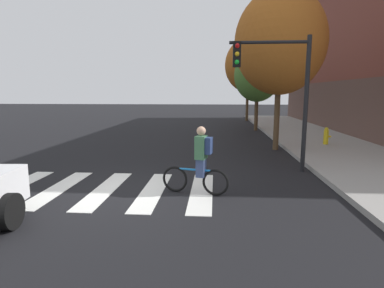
{
  "coord_description": "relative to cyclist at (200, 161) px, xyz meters",
  "views": [
    {
      "loc": [
        2.42,
        -7.66,
        2.49
      ],
      "look_at": [
        1.85,
        0.19,
        1.2
      ],
      "focal_mm": 29.37,
      "sensor_mm": 36.0,
      "label": 1
    }
  ],
  "objects": [
    {
      "name": "traffic_light_near",
      "position": [
        2.34,
        2.53,
        2.02
      ],
      "size": [
        2.47,
        0.28,
        4.2
      ],
      "color": "black",
      "rests_on": "ground"
    },
    {
      "name": "ground_plane",
      "position": [
        -2.06,
        0.18,
        -0.84
      ],
      "size": [
        120.0,
        120.0,
        0.0
      ],
      "primitive_type": "plane",
      "color": "black"
    },
    {
      "name": "street_tree_far",
      "position": [
        3.21,
        20.88,
        4.01
      ],
      "size": [
        4.04,
        4.04,
        7.19
      ],
      "color": "#4C3823",
      "rests_on": "ground"
    },
    {
      "name": "fire_hydrant",
      "position": [
        5.45,
        7.13,
        -0.31
      ],
      "size": [
        0.33,
        0.22,
        0.78
      ],
      "color": "gold",
      "rests_on": "sidewalk"
    },
    {
      "name": "street_tree_mid",
      "position": [
        3.08,
        13.57,
        2.77
      ],
      "size": [
        3.01,
        3.01,
        5.35
      ],
      "color": "#4C3823",
      "rests_on": "ground"
    },
    {
      "name": "cyclist",
      "position": [
        0.0,
        0.0,
        0.0
      ],
      "size": [
        1.68,
        0.46,
        1.69
      ],
      "color": "black",
      "rests_on": "ground"
    },
    {
      "name": "crosswalk_stripes",
      "position": [
        -2.47,
        0.18,
        -0.84
      ],
      "size": [
        5.57,
        3.24,
        0.01
      ],
      "color": "silver",
      "rests_on": "ground"
    },
    {
      "name": "street_tree_near",
      "position": [
        3.05,
        6.4,
        3.72
      ],
      "size": [
        3.8,
        3.8,
        6.76
      ],
      "color": "#4C3823",
      "rests_on": "ground"
    }
  ]
}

